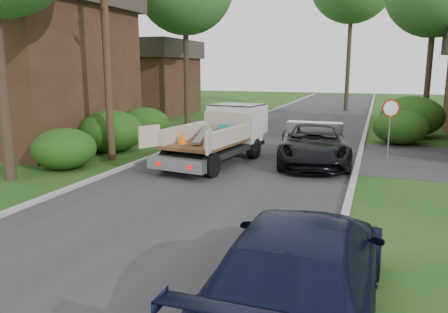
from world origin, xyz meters
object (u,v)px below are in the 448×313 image
Objects in this scene: house_left_far at (145,76)px; house_left_near at (16,56)px; black_pickup at (313,144)px; utility_pole at (105,30)px; stop_sign at (390,116)px; navy_suv at (302,266)px; flatbed_truck at (226,131)px.

house_left_near is at bearing -84.29° from house_left_far.
utility_pole is at bearing -174.50° from black_pickup.
utility_pole reaches higher than stop_sign.
stop_sign is 22.81m from house_left_far.
house_left_far is 1.35× the size of navy_suv.
house_left_far is (-8.02, 17.02, -2.12)m from utility_pole.
black_pickup is at bearing -82.54° from navy_suv.
utility_pole is at bearing -153.10° from flatbed_truck.
black_pickup is at bearing 14.53° from utility_pole.
navy_suv is at bearing -57.07° from flatbed_truck.
navy_suv is (15.80, -10.99, -3.46)m from house_left_near.
stop_sign is at bearing 26.19° from black_pickup.
house_left_near reaches higher than house_left_far.
stop_sign is at bearing -34.81° from house_left_far.
utility_pole is 18.93m from house_left_far.
house_left_near is 1.73× the size of black_pickup.
house_left_far is (-1.50, 15.00, -1.23)m from house_left_near.
house_left_far is 19.97m from flatbed_truck.
utility_pole is 1.78× the size of black_pickup.
house_left_near is 11.37m from flatbed_truck.
house_left_near is 1.73× the size of navy_suv.
house_left_far is at bearing 145.19° from stop_sign.
stop_sign is 0.26× the size of house_left_near.
house_left_far reaches higher than navy_suv.
black_pickup is (15.90, -14.98, -2.27)m from house_left_far.
house_left_far is at bearing 127.68° from black_pickup.
black_pickup is (3.46, 0.53, -0.42)m from flatbed_truck.
navy_suv is at bearing -56.35° from house_left_far.
black_pickup is at bearing -43.29° from house_left_far.
stop_sign is 11.91m from utility_pole.
utility_pole is at bearing -43.82° from navy_suv.
stop_sign is 0.33× the size of house_left_far.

